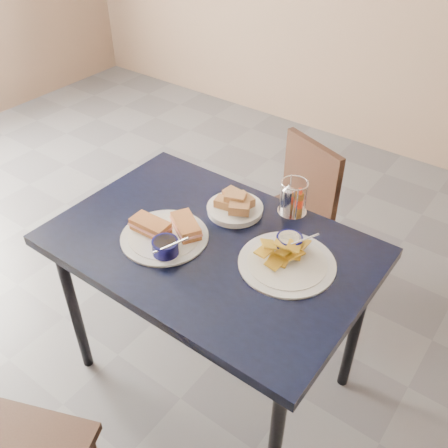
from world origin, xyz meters
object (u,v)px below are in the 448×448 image
Objects in this scene: chair_far at (291,204)px; condiment_caddy at (292,199)px; bread_basket at (235,206)px; plantain_plate at (287,256)px; dining_table at (211,258)px; sandwich_plate at (166,234)px.

chair_far is 0.61m from condiment_caddy.
bread_basket is 1.53× the size of condiment_caddy.
dining_table is at bearing -163.11° from plantain_plate.
dining_table is at bearing -112.43° from condiment_caddy.
plantain_plate is 2.38× the size of condiment_caddy.
bread_basket is at bearing -142.63° from condiment_caddy.
dining_table is at bearing -83.29° from chair_far.
chair_far is 2.35× the size of plantain_plate.
dining_table is 3.46× the size of sandwich_plate.
dining_table is 0.29m from plantain_plate.
sandwich_plate is 0.99× the size of plantain_plate.
sandwich_plate is at bearing -150.65° from dining_table.
sandwich_plate is (-0.05, -0.83, 0.34)m from chair_far.
bread_basket is (-0.30, 0.12, 0.01)m from plantain_plate.
sandwich_plate reaches higher than chair_far.
plantain_plate is 0.28m from condiment_caddy.
plantain_plate reaches higher than dining_table.
condiment_caddy is at bearing 56.10° from sandwich_plate.
plantain_plate is at bearing 21.39° from sandwich_plate.
condiment_caddy reaches higher than sandwich_plate.
sandwich_plate is 0.29m from bread_basket.
chair_far is at bearing 117.24° from condiment_caddy.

